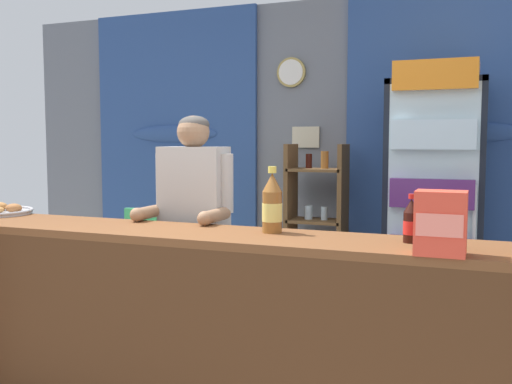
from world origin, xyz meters
TOP-DOWN VIEW (x-y plane):
  - ground_plane at (0.00, 1.05)m, footprint 7.54×7.54m
  - back_wall_curtained at (0.01, 2.68)m, footprint 5.63×0.22m
  - stall_counter at (0.08, 0.26)m, footprint 4.03×0.50m
  - drink_fridge at (1.12, 2.17)m, footprint 0.67×0.64m
  - bottle_shelf_rack at (0.19, 2.35)m, footprint 0.48×0.28m
  - plastic_lawn_chair at (-1.09, 1.75)m, footprint 0.49×0.49m
  - shopkeeper at (-0.13, 0.82)m, footprint 0.50×0.42m
  - soda_bottle_iced_tea at (0.49, 0.47)m, footprint 0.10×0.10m
  - soda_bottle_cola at (1.16, 0.43)m, footprint 0.07×0.07m
  - snack_box_crackers at (1.31, 0.19)m, footprint 0.20×0.15m

SIDE VIEW (x-z plane):
  - ground_plane at x=0.00m, z-range 0.00..0.00m
  - plastic_lawn_chair at x=-1.09m, z-range 0.06..0.92m
  - stall_counter at x=0.08m, z-range 0.11..1.07m
  - bottle_shelf_rack at x=0.19m, z-range 0.02..1.41m
  - shopkeeper at x=-0.13m, z-range 0.20..1.76m
  - soda_bottle_cola at x=1.16m, z-range 0.95..1.17m
  - drink_fridge at x=1.12m, z-range 0.09..2.04m
  - snack_box_crackers at x=1.31m, z-range 0.96..1.22m
  - soda_bottle_iced_tea at x=0.49m, z-range 0.94..1.27m
  - back_wall_curtained at x=0.01m, z-range 0.04..2.65m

